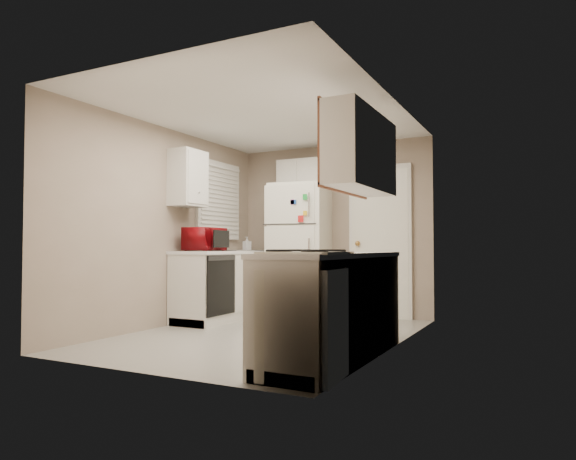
% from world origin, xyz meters
% --- Properties ---
extents(floor, '(3.80, 3.80, 0.00)m').
position_xyz_m(floor, '(0.00, 0.00, 0.00)').
color(floor, '#B1AFA7').
rests_on(floor, ground).
extents(ceiling, '(3.80, 3.80, 0.00)m').
position_xyz_m(ceiling, '(0.00, 0.00, 2.40)').
color(ceiling, white).
rests_on(ceiling, floor).
extents(wall_left, '(3.80, 3.80, 0.00)m').
position_xyz_m(wall_left, '(-1.40, 0.00, 1.20)').
color(wall_left, '#A18E7D').
rests_on(wall_left, floor).
extents(wall_right, '(3.80, 3.80, 0.00)m').
position_xyz_m(wall_right, '(1.40, 0.00, 1.20)').
color(wall_right, '#A18E7D').
rests_on(wall_right, floor).
extents(wall_back, '(2.80, 2.80, 0.00)m').
position_xyz_m(wall_back, '(0.00, 1.90, 1.20)').
color(wall_back, '#A18E7D').
rests_on(wall_back, floor).
extents(wall_front, '(2.80, 2.80, 0.00)m').
position_xyz_m(wall_front, '(0.00, -1.90, 1.20)').
color(wall_front, '#A18E7D').
rests_on(wall_front, floor).
extents(left_counter, '(0.60, 1.80, 0.90)m').
position_xyz_m(left_counter, '(-1.10, 0.90, 0.45)').
color(left_counter, silver).
rests_on(left_counter, floor).
extents(dishwasher, '(0.03, 0.58, 0.72)m').
position_xyz_m(dishwasher, '(-0.81, 0.30, 0.49)').
color(dishwasher, black).
rests_on(dishwasher, floor).
extents(sink, '(0.54, 0.74, 0.16)m').
position_xyz_m(sink, '(-1.10, 1.05, 0.86)').
color(sink, gray).
rests_on(sink, left_counter).
extents(microwave, '(0.55, 0.34, 0.35)m').
position_xyz_m(microwave, '(-1.11, 0.38, 1.05)').
color(microwave, maroon).
rests_on(microwave, left_counter).
extents(soap_bottle, '(0.11, 0.11, 0.20)m').
position_xyz_m(soap_bottle, '(-1.15, 1.46, 1.00)').
color(soap_bottle, white).
rests_on(soap_bottle, left_counter).
extents(window_blinds, '(0.10, 0.98, 1.08)m').
position_xyz_m(window_blinds, '(-1.36, 1.05, 1.60)').
color(window_blinds, silver).
rests_on(window_blinds, wall_left).
extents(upper_cabinet_left, '(0.30, 0.45, 0.70)m').
position_xyz_m(upper_cabinet_left, '(-1.25, 0.22, 1.80)').
color(upper_cabinet_left, silver).
rests_on(upper_cabinet_left, wall_left).
extents(refrigerator, '(0.83, 0.81, 1.82)m').
position_xyz_m(refrigerator, '(-0.35, 1.60, 0.91)').
color(refrigerator, white).
rests_on(refrigerator, floor).
extents(cabinet_over_fridge, '(0.70, 0.30, 0.40)m').
position_xyz_m(cabinet_over_fridge, '(-0.40, 1.75, 2.00)').
color(cabinet_over_fridge, silver).
rests_on(cabinet_over_fridge, wall_back).
extents(interior_door, '(0.86, 0.06, 2.08)m').
position_xyz_m(interior_door, '(0.70, 1.86, 1.02)').
color(interior_door, white).
rests_on(interior_door, floor).
extents(right_counter, '(0.60, 2.00, 0.90)m').
position_xyz_m(right_counter, '(1.10, -0.80, 0.45)').
color(right_counter, silver).
rests_on(right_counter, floor).
extents(stove, '(0.58, 0.70, 0.80)m').
position_xyz_m(stove, '(1.15, -1.45, 0.40)').
color(stove, white).
rests_on(stove, floor).
extents(upper_cabinet_right, '(0.30, 1.20, 0.70)m').
position_xyz_m(upper_cabinet_right, '(1.25, -0.50, 1.80)').
color(upper_cabinet_right, silver).
rests_on(upper_cabinet_right, wall_right).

